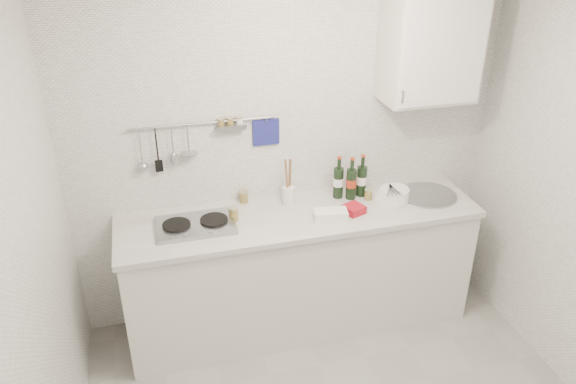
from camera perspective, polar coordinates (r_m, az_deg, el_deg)
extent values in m
cube|color=silver|center=(3.89, 0.04, 4.21)|extent=(3.00, 0.02, 2.50)
cube|color=silver|center=(2.62, -24.84, -11.57)|extent=(0.02, 2.80, 2.50)
cube|color=beige|center=(4.04, 1.16, -8.07)|extent=(2.40, 0.60, 0.88)
cube|color=silver|center=(3.79, 1.23, -2.42)|extent=(2.44, 0.64, 0.04)
cube|color=black|center=(4.29, 1.04, -12.15)|extent=(2.34, 0.52, 0.10)
cube|color=#93969B|center=(3.66, -9.37, -3.35)|extent=(0.50, 0.32, 0.03)
cylinder|color=black|center=(3.64, -11.27, -3.29)|extent=(0.18, 0.18, 0.01)
cylinder|color=black|center=(3.66, -7.53, -2.81)|extent=(0.18, 0.18, 0.01)
cylinder|color=#93969B|center=(4.11, 14.05, -0.30)|extent=(0.40, 0.40, 0.02)
cylinder|color=#93969B|center=(4.14, 13.96, -0.98)|extent=(0.34, 0.34, 0.10)
cylinder|color=#93969B|center=(3.66, -8.62, 6.92)|extent=(0.95, 0.02, 0.02)
cube|color=navy|center=(3.78, -2.26, 6.09)|extent=(0.18, 0.02, 0.18)
cube|color=beige|center=(3.84, 14.26, 14.10)|extent=(0.60, 0.35, 0.70)
cube|color=white|center=(3.69, 15.60, 13.40)|extent=(0.56, 0.01, 0.66)
cylinder|color=#93969B|center=(3.62, 11.57, 9.47)|extent=(0.01, 0.01, 0.08)
cylinder|color=#5371BC|center=(3.65, -8.69, -3.49)|extent=(0.27, 0.27, 0.01)
cylinder|color=#5371BC|center=(3.65, -8.62, -3.29)|extent=(0.27, 0.27, 0.01)
cylinder|color=white|center=(3.98, 10.43, -0.87)|extent=(0.24, 0.24, 0.01)
cylinder|color=white|center=(3.98, 10.49, -0.68)|extent=(0.23, 0.23, 0.01)
cylinder|color=white|center=(3.98, 10.56, -0.50)|extent=(0.22, 0.22, 0.01)
cylinder|color=white|center=(3.98, 10.62, -0.31)|extent=(0.22, 0.22, 0.01)
cylinder|color=white|center=(3.98, 10.69, -0.13)|extent=(0.21, 0.21, 0.01)
cylinder|color=white|center=(3.98, 10.75, 0.06)|extent=(0.21, 0.21, 0.01)
cylinder|color=white|center=(3.98, 10.82, 0.25)|extent=(0.20, 0.20, 0.01)
cube|color=white|center=(3.70, 4.34, -2.33)|extent=(0.23, 0.14, 0.07)
cube|color=red|center=(3.79, 6.70, -1.75)|extent=(0.16, 0.16, 0.05)
cylinder|color=white|center=(3.86, 0.04, -0.34)|extent=(0.08, 0.08, 0.13)
cylinder|color=brown|center=(3.79, 0.19, 1.78)|extent=(0.03, 0.06, 0.25)
cylinder|color=brown|center=(3.80, -0.16, 1.67)|extent=(0.02, 0.05, 0.23)
cylinder|color=olive|center=(3.90, -4.54, -0.52)|extent=(0.06, 0.06, 0.08)
cylinder|color=tan|center=(3.88, -4.57, 0.06)|extent=(0.06, 0.06, 0.01)
cylinder|color=olive|center=(4.12, 7.18, 0.83)|extent=(0.06, 0.06, 0.06)
cylinder|color=tan|center=(4.10, 7.21, 1.29)|extent=(0.06, 0.06, 0.01)
cylinder|color=olive|center=(3.97, 8.16, -0.30)|extent=(0.05, 0.05, 0.07)
cylinder|color=tan|center=(3.95, 8.19, 0.20)|extent=(0.06, 0.06, 0.01)
cylinder|color=olive|center=(3.69, -5.55, -2.29)|extent=(0.06, 0.06, 0.08)
cylinder|color=tan|center=(3.67, -5.58, -1.66)|extent=(0.07, 0.07, 0.01)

